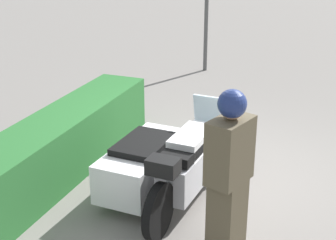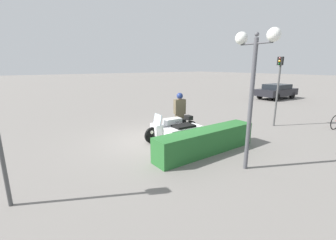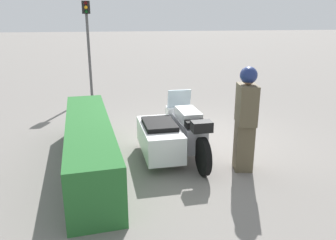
# 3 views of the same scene
# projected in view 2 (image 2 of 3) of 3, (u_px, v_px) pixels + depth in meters

# --- Properties ---
(ground_plane) EXTENTS (160.00, 160.00, 0.00)m
(ground_plane) POSITION_uv_depth(u_px,v_px,m) (152.00, 140.00, 9.40)
(ground_plane) COLOR slate
(police_motorcycle) EXTENTS (2.60, 1.28, 1.16)m
(police_motorcycle) POSITION_uv_depth(u_px,v_px,m) (177.00, 131.00, 9.14)
(police_motorcycle) COLOR black
(police_motorcycle) RESTS_ON ground
(officer_rider) EXTENTS (0.57, 0.43, 1.84)m
(officer_rider) POSITION_uv_depth(u_px,v_px,m) (180.00, 111.00, 10.42)
(officer_rider) COLOR brown
(officer_rider) RESTS_ON ground
(hedge_bush_curbside) EXTENTS (4.19, 0.76, 0.86)m
(hedge_bush_curbside) POSITION_uv_depth(u_px,v_px,m) (206.00, 141.00, 7.99)
(hedge_bush_curbside) COLOR #28662D
(hedge_bush_curbside) RESTS_ON ground
(twin_lamp_post) EXTENTS (0.35, 1.30, 3.97)m
(twin_lamp_post) POSITION_uv_depth(u_px,v_px,m) (254.00, 65.00, 6.11)
(twin_lamp_post) COLOR #4C4C51
(twin_lamp_post) RESTS_ON ground
(traffic_light_far) EXTENTS (0.23, 0.26, 3.46)m
(traffic_light_far) POSITION_uv_depth(u_px,v_px,m) (278.00, 82.00, 11.10)
(traffic_light_far) COLOR #4C4C4C
(traffic_light_far) RESTS_ON ground
(parked_car_background) EXTENTS (4.20, 2.03, 1.36)m
(parked_car_background) POSITION_uv_depth(u_px,v_px,m) (277.00, 91.00, 20.94)
(parked_car_background) COLOR black
(parked_car_background) RESTS_ON ground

